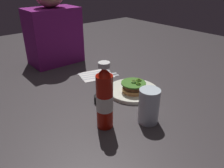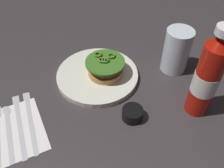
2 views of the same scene
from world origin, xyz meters
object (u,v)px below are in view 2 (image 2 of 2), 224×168
object	(u,v)px
spoon_utensil	(8,123)
ketchup_bottle	(207,78)
burger_sandwich	(105,67)
condiment_cup	(132,114)
napkin	(15,131)
dinner_plate	(97,75)
water_glass	(177,51)
steak_knife	(19,120)
butter_knife	(30,116)

from	to	relation	value
spoon_utensil	ketchup_bottle	bearing A→B (deg)	-124.73
burger_sandwich	condiment_cup	world-z (taller)	burger_sandwich
napkin	spoon_utensil	bearing A→B (deg)	6.90
ketchup_bottle	dinner_plate	bearing A→B (deg)	24.97
dinner_plate	condiment_cup	bearing A→B (deg)	171.80
burger_sandwich	water_glass	distance (m)	0.22
napkin	steak_knife	distance (m)	0.03
ketchup_bottle	spoon_utensil	bearing A→B (deg)	55.27
dinner_plate	butter_knife	xyz separation A→B (m)	(-0.00, 0.22, -0.00)
dinner_plate	burger_sandwich	world-z (taller)	burger_sandwich
burger_sandwich	condiment_cup	size ratio (longest dim) A/B	2.12
water_glass	steak_knife	world-z (taller)	water_glass
condiment_cup	butter_knife	distance (m)	0.26
dinner_plate	napkin	bearing A→B (deg)	93.59
ketchup_bottle	napkin	bearing A→B (deg)	58.06
steak_knife	condiment_cup	bearing A→B (deg)	-128.48
napkin	butter_knife	size ratio (longest dim) A/B	0.88
burger_sandwich	spoon_utensil	bearing A→B (deg)	84.48
water_glass	ketchup_bottle	bearing A→B (deg)	149.93
napkin	spoon_utensil	distance (m)	0.03
burger_sandwich	dinner_plate	bearing A→B (deg)	49.77
dinner_plate	water_glass	world-z (taller)	water_glass
dinner_plate	water_glass	size ratio (longest dim) A/B	1.79
dinner_plate	napkin	size ratio (longest dim) A/B	1.39
burger_sandwich	spoon_utensil	xyz separation A→B (m)	(0.03, 0.29, -0.04)
ketchup_bottle	water_glass	bearing A→B (deg)	-30.07
condiment_cup	butter_knife	size ratio (longest dim) A/B	0.27
condiment_cup	steak_knife	size ratio (longest dim) A/B	0.27
spoon_utensil	dinner_plate	bearing A→B (deg)	-92.71
burger_sandwich	spoon_utensil	distance (m)	0.30
dinner_plate	spoon_utensil	distance (m)	0.28
steak_knife	dinner_plate	bearing A→B (deg)	-90.96
dinner_plate	steak_knife	bearing A→B (deg)	89.04
condiment_cup	spoon_utensil	xyz separation A→B (m)	(0.19, 0.25, -0.01)
napkin	spoon_utensil	world-z (taller)	spoon_utensil
spoon_utensil	condiment_cup	bearing A→B (deg)	-126.86
condiment_cup	water_glass	bearing A→B (deg)	-77.19
burger_sandwich	condiment_cup	bearing A→B (deg)	164.79
water_glass	napkin	bearing A→B (deg)	77.47
ketchup_bottle	condiment_cup	distance (m)	0.20
napkin	condiment_cup	bearing A→B (deg)	-122.58
ketchup_bottle	condiment_cup	world-z (taller)	ketchup_bottle
condiment_cup	napkin	distance (m)	0.29
burger_sandwich	butter_knife	distance (m)	0.25
ketchup_bottle	steak_knife	distance (m)	0.47
ketchup_bottle	butter_knife	size ratio (longest dim) A/B	1.27
ketchup_bottle	steak_knife	size ratio (longest dim) A/B	1.26
water_glass	napkin	distance (m)	0.49
burger_sandwich	ketchup_bottle	bearing A→B (deg)	-157.16
butter_knife	burger_sandwich	bearing A→B (deg)	-92.95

